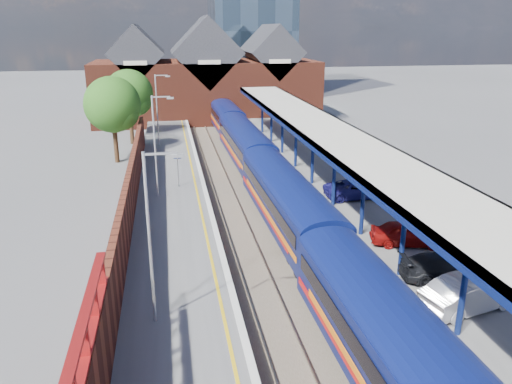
% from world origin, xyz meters
% --- Properties ---
extents(ground, '(240.00, 240.00, 0.00)m').
position_xyz_m(ground, '(0.00, 30.00, 0.00)').
color(ground, '#5B5B5E').
rests_on(ground, ground).
extents(ballast_bed, '(6.00, 76.00, 0.06)m').
position_xyz_m(ballast_bed, '(0.00, 20.00, 0.03)').
color(ballast_bed, '#473D33').
rests_on(ballast_bed, ground).
extents(rails, '(4.51, 76.00, 0.14)m').
position_xyz_m(rails, '(0.00, 20.00, 0.12)').
color(rails, slate).
rests_on(rails, ground).
extents(left_platform, '(5.00, 76.00, 1.00)m').
position_xyz_m(left_platform, '(-5.50, 20.00, 0.50)').
color(left_platform, '#565659').
rests_on(left_platform, ground).
extents(right_platform, '(6.00, 76.00, 1.00)m').
position_xyz_m(right_platform, '(6.00, 20.00, 0.50)').
color(right_platform, '#565659').
rests_on(right_platform, ground).
extents(coping_left, '(0.30, 76.00, 0.05)m').
position_xyz_m(coping_left, '(-3.15, 20.00, 1.02)').
color(coping_left, silver).
rests_on(coping_left, left_platform).
extents(coping_right, '(0.30, 76.00, 0.05)m').
position_xyz_m(coping_right, '(3.15, 20.00, 1.02)').
color(coping_right, silver).
rests_on(coping_right, right_platform).
extents(yellow_line, '(0.14, 76.00, 0.01)m').
position_xyz_m(yellow_line, '(-3.75, 20.00, 1.01)').
color(yellow_line, yellow).
rests_on(yellow_line, left_platform).
extents(train, '(3.06, 65.94, 3.45)m').
position_xyz_m(train, '(1.49, 24.96, 2.12)').
color(train, '#0B1550').
rests_on(train, ground).
extents(canopy, '(4.50, 52.00, 4.48)m').
position_xyz_m(canopy, '(5.48, 21.95, 5.25)').
color(canopy, '#0E1C54').
rests_on(canopy, right_platform).
extents(lamp_post_b, '(1.48, 0.18, 7.00)m').
position_xyz_m(lamp_post_b, '(-6.36, 6.00, 4.99)').
color(lamp_post_b, '#A5A8AA').
rests_on(lamp_post_b, left_platform).
extents(lamp_post_c, '(1.48, 0.18, 7.00)m').
position_xyz_m(lamp_post_c, '(-6.36, 22.00, 4.99)').
color(lamp_post_c, '#A5A8AA').
rests_on(lamp_post_c, left_platform).
extents(lamp_post_d, '(1.48, 0.18, 7.00)m').
position_xyz_m(lamp_post_d, '(-6.36, 38.00, 4.99)').
color(lamp_post_d, '#A5A8AA').
rests_on(lamp_post_d, left_platform).
extents(platform_sign, '(0.55, 0.08, 2.50)m').
position_xyz_m(platform_sign, '(-5.00, 24.00, 2.69)').
color(platform_sign, '#A5A8AA').
rests_on(platform_sign, left_platform).
extents(brick_wall, '(0.35, 50.00, 3.86)m').
position_xyz_m(brick_wall, '(-8.10, 13.54, 2.45)').
color(brick_wall, '#5B2418').
rests_on(brick_wall, left_platform).
extents(station_building, '(30.00, 12.12, 13.78)m').
position_xyz_m(station_building, '(0.00, 58.00, 5.45)').
color(station_building, '#5B2418').
rests_on(station_building, ground).
extents(tree_near, '(5.20, 5.20, 8.10)m').
position_xyz_m(tree_near, '(-10.35, 35.91, 5.35)').
color(tree_near, '#382314').
rests_on(tree_near, ground).
extents(tree_far, '(5.20, 5.20, 8.10)m').
position_xyz_m(tree_far, '(-9.35, 43.91, 5.35)').
color(tree_far, '#382314').
rests_on(tree_far, ground).
extents(parked_car_red, '(4.11, 2.47, 1.31)m').
position_xyz_m(parked_car_red, '(6.85, 11.16, 1.65)').
color(parked_car_red, maroon).
rests_on(parked_car_red, right_platform).
extents(parked_car_silver, '(4.68, 2.57, 1.46)m').
position_xyz_m(parked_car_silver, '(6.42, 4.57, 1.73)').
color(parked_car_silver, silver).
rests_on(parked_car_silver, right_platform).
extents(parked_car_dark, '(4.57, 2.40, 1.26)m').
position_xyz_m(parked_car_dark, '(6.88, 7.09, 1.63)').
color(parked_car_dark, black).
rests_on(parked_car_dark, right_platform).
extents(parked_car_blue, '(4.57, 2.15, 1.26)m').
position_xyz_m(parked_car_blue, '(7.10, 19.15, 1.63)').
color(parked_car_blue, navy).
rests_on(parked_car_blue, right_platform).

